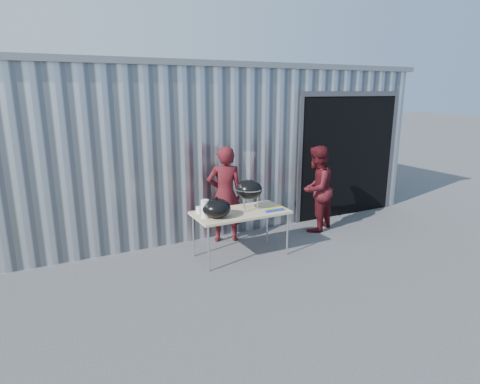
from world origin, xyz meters
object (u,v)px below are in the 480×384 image
folding_table (241,214)px  person_cook (225,194)px  kettle_grill (249,184)px  person_bystander (316,189)px

folding_table → person_cook: (0.07, 0.73, 0.14)m
kettle_grill → person_bystander: bearing=14.6°
person_cook → person_bystander: bearing=-170.1°
folding_table → person_bystander: size_ratio=0.92×
person_cook → person_bystander: (1.77, -0.27, -0.04)m
folding_table → person_cook: person_cook is taller
kettle_grill → folding_table: bearing=-172.0°
kettle_grill → person_cook: bearing=97.1°
kettle_grill → person_cook: 0.79m
kettle_grill → person_cook: size_ratio=0.55×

